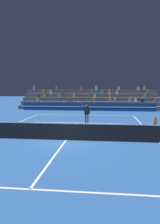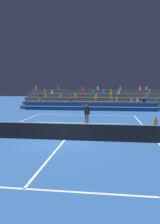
# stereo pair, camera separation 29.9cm
# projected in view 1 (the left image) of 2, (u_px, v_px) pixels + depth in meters

# --- Properties ---
(ground_plane) EXTENTS (120.00, 120.00, 0.00)m
(ground_plane) POSITION_uv_depth(u_px,v_px,m) (66.00, 140.00, 13.20)
(ground_plane) COLOR #285699
(court_lines) EXTENTS (11.10, 23.90, 0.01)m
(court_lines) POSITION_uv_depth(u_px,v_px,m) (66.00, 140.00, 13.20)
(court_lines) COLOR white
(court_lines) RESTS_ON ground
(tennis_net) EXTENTS (12.00, 0.10, 1.10)m
(tennis_net) POSITION_uv_depth(u_px,v_px,m) (66.00, 131.00, 13.14)
(tennis_net) COLOR slate
(tennis_net) RESTS_ON ground
(sponsor_banner_wall) EXTENTS (18.00, 0.26, 1.10)m
(sponsor_banner_wall) POSITION_uv_depth(u_px,v_px,m) (88.00, 107.00, 29.51)
(sponsor_banner_wall) COLOR navy
(sponsor_banner_wall) RESTS_ON ground
(bleacher_stand) EXTENTS (20.22, 4.75, 3.38)m
(bleacher_stand) POSITION_uv_depth(u_px,v_px,m) (90.00, 101.00, 33.21)
(bleacher_stand) COLOR #4C515B
(bleacher_stand) RESTS_ON ground
(ball_kid_courtside) EXTENTS (0.30, 0.36, 0.84)m
(ball_kid_courtside) POSITION_uv_depth(u_px,v_px,m) (155.00, 123.00, 17.53)
(ball_kid_courtside) COLOR black
(ball_kid_courtside) RESTS_ON ground
(tennis_player) EXTENTS (1.18, 0.46, 2.40)m
(tennis_player) POSITION_uv_depth(u_px,v_px,m) (86.00, 113.00, 18.70)
(tennis_player) COLOR brown
(tennis_player) RESTS_ON ground
(tennis_ball) EXTENTS (0.07, 0.07, 0.07)m
(tennis_ball) POSITION_uv_depth(u_px,v_px,m) (71.00, 127.00, 17.32)
(tennis_ball) COLOR #C6DB33
(tennis_ball) RESTS_ON ground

